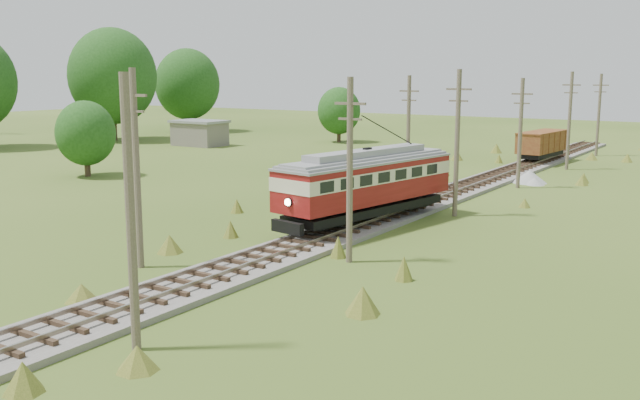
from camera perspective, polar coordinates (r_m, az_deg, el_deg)
The scene contains 17 objects.
railbed_main at distance 48.98m, azimuth 8.61°, elevation -0.07°, with size 3.60×96.00×0.57m.
streetcar at distance 41.10m, azimuth 3.78°, elevation 1.64°, with size 5.13×13.03×5.89m.
gondola at distance 73.70m, azimuth 17.34°, elevation 4.36°, with size 3.13×7.92×2.57m.
gravel_pile at distance 59.89m, azimuth 16.48°, elevation 1.76°, with size 2.86×3.03×1.04m.
utility_pole_r_1 at distance 22.88m, azimuth -14.93°, elevation -1.21°, with size 0.30×0.30×8.80m.
utility_pole_r_2 at distance 32.77m, azimuth 2.39°, elevation 2.51°, with size 1.60×0.30×8.60m.
utility_pole_r_3 at distance 44.40m, azimuth 10.91°, elevation 4.60°, with size 1.60×0.30×9.00m.
utility_pole_r_4 at distance 56.69m, azimuth 15.73°, elevation 5.26°, with size 1.60×0.30×8.40m.
utility_pole_r_5 at distance 69.07m, azimuth 19.33°, elevation 6.08°, with size 1.60×0.30×8.90m.
utility_pole_r_6 at distance 81.78m, azimuth 21.41°, elevation 6.43°, with size 1.60×0.30×8.70m.
utility_pole_l_a at distance 32.83m, azimuth -14.46°, elevation 2.57°, with size 1.60×0.30×9.00m.
utility_pole_l_b at distance 55.74m, azimuth 7.08°, elevation 5.58°, with size 1.60×0.30×8.60m.
tree_left_4 at distance 97.70m, azimuth -16.27°, elevation 9.49°, with size 11.34×11.34×14.61m.
tree_left_5 at distance 110.23m, azimuth -10.56°, elevation 9.10°, with size 9.66×9.66×12.44m.
tree_mid_a at distance 91.59m, azimuth 1.53°, elevation 7.15°, with size 5.46×5.46×7.03m.
tree_mid_c at distance 64.09m, azimuth -18.25°, elevation 5.10°, with size 5.04×5.04×6.49m.
shed at distance 88.62m, azimuth -9.61°, elevation 5.33°, with size 6.40×4.40×3.10m.
Camera 1 is at (19.87, -9.95, 8.76)m, focal length 40.00 mm.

